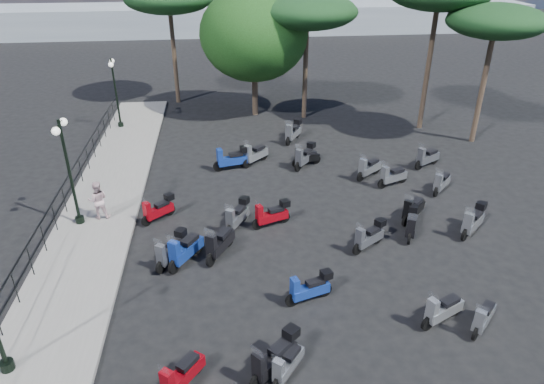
{
  "coord_description": "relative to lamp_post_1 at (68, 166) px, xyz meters",
  "views": [
    {
      "loc": [
        -1.49,
        -14.13,
        9.93
      ],
      "look_at": [
        0.35,
        2.28,
        1.2
      ],
      "focal_mm": 32.0,
      "sensor_mm": 36.0,
      "label": 1
    }
  ],
  "objects": [
    {
      "name": "scooter_18",
      "position": [
        11.62,
        -6.65,
        -2.07
      ],
      "size": [
        1.53,
        0.88,
        1.32
      ],
      "rotation": [
        0.0,
        0.0,
        2.02
      ],
      "color": "black",
      "rests_on": "ground"
    },
    {
      "name": "scooter_24",
      "position": [
        12.66,
        -7.03,
        -2.11
      ],
      "size": [
        1.14,
        1.13,
        1.2
      ],
      "rotation": [
        0.0,
        0.0,
        2.35
      ],
      "color": "black",
      "rests_on": "ground"
    },
    {
      "name": "ground",
      "position": [
        7.08,
        -2.58,
        -2.53
      ],
      "size": [
        120.0,
        120.0,
        0.0
      ],
      "primitive_type": "plane",
      "color": "black",
      "rests_on": "ground"
    },
    {
      "name": "scooter_27",
      "position": [
        13.09,
        1.98,
        -2.08
      ],
      "size": [
        1.56,
        0.82,
        1.31
      ],
      "rotation": [
        0.0,
        0.0,
        1.96
      ],
      "color": "black",
      "rests_on": "ground"
    },
    {
      "name": "scooter_0",
      "position": [
        4.32,
        -8.18,
        -2.08
      ],
      "size": [
        1.09,
        1.36,
        1.31
      ],
      "rotation": [
        0.0,
        0.0,
        2.49
      ],
      "color": "black",
      "rests_on": "ground"
    },
    {
      "name": "scooter_14",
      "position": [
        7.35,
        -0.82,
        -2.05
      ],
      "size": [
        1.55,
        0.8,
        1.29
      ],
      "rotation": [
        0.0,
        0.0,
        1.93
      ],
      "color": "black",
      "rests_on": "ground"
    },
    {
      "name": "broadleaf_tree",
      "position": [
        7.8,
        12.5,
        2.33
      ],
      "size": [
        6.36,
        6.36,
        7.57
      ],
      "color": "#38281E",
      "rests_on": "ground"
    },
    {
      "name": "pine_3",
      "position": [
        19.21,
        6.68,
        3.71
      ],
      "size": [
        4.81,
        4.81,
        7.12
      ],
      "color": "#38281E",
      "rests_on": "ground"
    },
    {
      "name": "scooter_13",
      "position": [
        10.63,
        -2.72,
        -2.05
      ],
      "size": [
        1.4,
        1.05,
        1.28
      ],
      "rotation": [
        0.0,
        0.0,
        2.17
      ],
      "color": "black",
      "rests_on": "ground"
    },
    {
      "name": "scooter_21",
      "position": [
        12.26,
        2.89,
        -2.05
      ],
      "size": [
        1.42,
        1.17,
        1.38
      ],
      "rotation": [
        0.0,
        0.0,
        2.24
      ],
      "color": "black",
      "rests_on": "ground"
    },
    {
      "name": "lamp_post_2",
      "position": [
        -0.18,
        10.79,
        -0.15
      ],
      "size": [
        0.38,
        1.15,
        3.91
      ],
      "rotation": [
        0.0,
        0.0,
        0.12
      ],
      "color": "black",
      "rests_on": "sidewalk"
    },
    {
      "name": "scooter_4",
      "position": [
        2.99,
        0.1,
        -2.06
      ],
      "size": [
        1.27,
        1.15,
        1.25
      ],
      "rotation": [
        0.0,
        0.0,
        2.29
      ],
      "color": "black",
      "rests_on": "ground"
    },
    {
      "name": "scooter_16",
      "position": [
        9.61,
        4.52,
        -2.11
      ],
      "size": [
        1.49,
        0.67,
        1.22
      ],
      "rotation": [
        0.0,
        0.0,
        1.87
      ],
      "color": "black",
      "rests_on": "ground"
    },
    {
      "name": "scooter_10",
      "position": [
        7.18,
        5.01,
        -2.04
      ],
      "size": [
        1.34,
        1.33,
        1.42
      ],
      "rotation": [
        0.0,
        0.0,
        2.35
      ],
      "color": "black",
      "rests_on": "ground"
    },
    {
      "name": "scooter_2",
      "position": [
        4.17,
        -2.91,
        -2.01
      ],
      "size": [
        1.17,
        1.62,
        1.49
      ],
      "rotation": [
        0.0,
        0.0,
        2.55
      ],
      "color": "black",
      "rests_on": "ground"
    },
    {
      "name": "scooter_9",
      "position": [
        6.03,
        4.51,
        -1.99
      ],
      "size": [
        1.78,
        0.74,
        1.44
      ],
      "rotation": [
        0.0,
        0.0,
        1.82
      ],
      "color": "black",
      "rests_on": "ground"
    },
    {
      "name": "sidewalk",
      "position": [
        0.58,
        0.42,
        -2.46
      ],
      "size": [
        3.0,
        30.0,
        0.15
      ],
      "primitive_type": "cube",
      "color": "slate",
      "rests_on": "ground"
    },
    {
      "name": "scooter_26",
      "position": [
        15.01,
        1.15,
        -2.09
      ],
      "size": [
        1.19,
        1.23,
        1.28
      ],
      "rotation": [
        0.0,
        0.0,
        2.38
      ],
      "color": "black",
      "rests_on": "ground"
    },
    {
      "name": "scooter_6",
      "position": [
        6.93,
        -8.09,
        -2.12
      ],
      "size": [
        0.99,
        1.23,
        1.18
      ],
      "rotation": [
        0.0,
        0.0,
        2.48
      ],
      "color": "black",
      "rests_on": "ground"
    },
    {
      "name": "railing",
      "position": [
        -0.72,
        0.22,
        -1.63
      ],
      "size": [
        0.04,
        26.04,
        1.1
      ],
      "color": "black",
      "rests_on": "sidewalk"
    },
    {
      "name": "scooter_5",
      "position": [
        6.64,
        -7.95,
        -2.0
      ],
      "size": [
        1.43,
        1.32,
        1.42
      ],
      "rotation": [
        0.0,
        0.0,
        2.31
      ],
      "color": "black",
      "rests_on": "ground"
    },
    {
      "name": "scooter_20",
      "position": [
        12.89,
        -1.01,
        -2.06
      ],
      "size": [
        1.29,
        1.27,
        1.36
      ],
      "rotation": [
        0.0,
        0.0,
        2.35
      ],
      "color": "black",
      "rests_on": "ground"
    },
    {
      "name": "scooter_19",
      "position": [
        12.42,
        -2.07,
        -2.05
      ],
      "size": [
        0.85,
        1.49,
        1.27
      ],
      "rotation": [
        0.0,
        0.0,
        2.72
      ],
      "color": "black",
      "rests_on": "ground"
    },
    {
      "name": "scooter_12",
      "position": [
        8.01,
        -5.29,
        -2.06
      ],
      "size": [
        1.54,
        0.72,
        1.26
      ],
      "rotation": [
        0.0,
        0.0,
        1.88
      ],
      "color": "black",
      "rests_on": "ground"
    },
    {
      "name": "scooter_25",
      "position": [
        14.77,
        -2.18,
        -2.0
      ],
      "size": [
        1.4,
        1.31,
        1.4
      ],
      "rotation": [
        0.0,
        0.0,
        2.31
      ],
      "color": "black",
      "rests_on": "ground"
    },
    {
      "name": "scooter_8",
      "position": [
        6.04,
        -0.78,
        -2.03
      ],
      "size": [
        1.01,
        1.51,
        1.33
      ],
      "rotation": [
        0.0,
        0.0,
        2.61
      ],
      "color": "black",
      "rests_on": "ground"
    },
    {
      "name": "scooter_3",
      "position": [
        3.7,
        -2.83,
        -2.03
      ],
      "size": [
        1.03,
        1.49,
        1.33
      ],
      "rotation": [
        0.0,
        0.0,
        2.59
      ],
      "color": "black",
      "rests_on": "ground"
    },
    {
      "name": "scooter_22",
      "position": [
        9.48,
        7.74,
        -1.99
      ],
      "size": [
        1.1,
        1.6,
        1.42
      ],
      "rotation": [
        0.0,
        0.0,
        2.6
      ],
      "color": "black",
      "rests_on": "ground"
    },
    {
      "name": "pine_0",
      "position": [
        10.75,
        11.64,
        3.66
      ],
      "size": [
        5.7,
        5.7,
        7.21
      ],
      "color": "#38281E",
      "rests_on": "ground"
    },
    {
      "name": "lamp_post_1",
      "position": [
        0.0,
        0.0,
        0.0
      ],
      "size": [
        0.33,
        1.23,
        4.17
      ],
      "rotation": [
        0.0,
        0.0,
        0.0
      ],
      "color": "black",
      "rests_on": "sidewalk"
    },
    {
      "name": "pedestrian_far",
      "position": [
        0.73,
        0.29,
        -1.6
      ],
      "size": [
        0.82,
        0.67,
        1.55
      ],
      "primitive_type": "imported",
      "rotation": [
        0.0,
        0.0,
        3.26
      ],
      "color": "beige",
      "rests_on": "sidewalk"
    },
    {
      "name": "scooter_15",
      "position": [
        9.55,
        4.43,
        -2.01
      ],
      "size": [
        1.23,
        1.44,
        1.38
      ],
      "rotation": [
        0.0,
        0.0,
        2.46
      ],
      "color": "black",
      "rests_on": "ground"
    },
    {
      "name": "scooter_7",
      "position": [
        5.33,
        -2.61,
        -2.02
      ],
      "size": [
        1.07,
        1.66,
        1.47
      ],
      "rotation": [
        0.0,
        0.0,
        2.62
      ],
      "color": "black",
      "rests_on": "ground"
    },
    {
      "name": "scooter_28",
      "position": [
        15.41,
        3.74,
        -2.06
      ],
      "size": [
        1.53,
        1.01,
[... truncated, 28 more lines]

